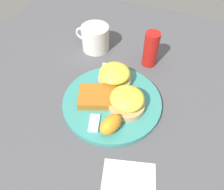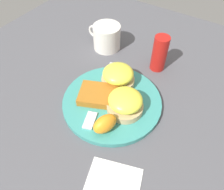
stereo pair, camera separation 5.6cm
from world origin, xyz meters
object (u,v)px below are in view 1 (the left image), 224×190
Objects in this scene: sandwich_benedict_left at (127,101)px; condiment_bottle at (151,49)px; fork at (99,98)px; sandwich_benedict_right at (115,76)px; orange_wedge at (111,124)px; cup at (95,38)px; hashbrown_patty at (99,96)px.

condiment_bottle reaches higher than sandwich_benedict_left.
sandwich_benedict_left reaches higher than fork.
fork is 2.13× the size of condiment_bottle.
sandwich_benedict_right is 0.15m from condiment_bottle.
orange_wedge reaches higher than fork.
cup is at bearing -57.20° from orange_wedge.
condiment_bottle is (0.00, -0.20, 0.01)m from sandwich_benedict_left.
hashbrown_patty is at bearing 118.67° from cup.
sandwich_benedict_right reaches higher than hashbrown_patty.
sandwich_benedict_right is 0.83× the size of condiment_bottle.
fork is at bearing -47.18° from orange_wedge.
fork is at bearing 0.08° from sandwich_benedict_left.
sandwich_benedict_right is at bearing -101.69° from hashbrown_patty.
sandwich_benedict_right is at bearing -69.80° from orange_wedge.
sandwich_benedict_right is 0.07m from hashbrown_patty.
cup is at bearing -1.04° from condiment_bottle.
cup is (0.18, -0.28, 0.00)m from orange_wedge.
condiment_bottle is at bearing -109.88° from hashbrown_patty.
hashbrown_patty is at bearing 0.97° from sandwich_benedict_left.
hashbrown_patty is (0.01, 0.07, -0.02)m from sandwich_benedict_right.
orange_wedge reaches higher than hashbrown_patty.
fork is (0.02, 0.07, -0.02)m from sandwich_benedict_right.
condiment_bottle is at bearing 178.96° from cup.
cup reaches higher than fork.
hashbrown_patty reaches higher than fork.
orange_wedge is 0.26× the size of fork.
fork is at bearing 76.98° from sandwich_benedict_right.
cup is 1.06× the size of condiment_bottle.
hashbrown_patty is at bearing 78.31° from sandwich_benedict_right.
sandwich_benedict_right is 0.39× the size of fork.
hashbrown_patty is 0.24m from cup.
cup is at bearing -61.50° from fork.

